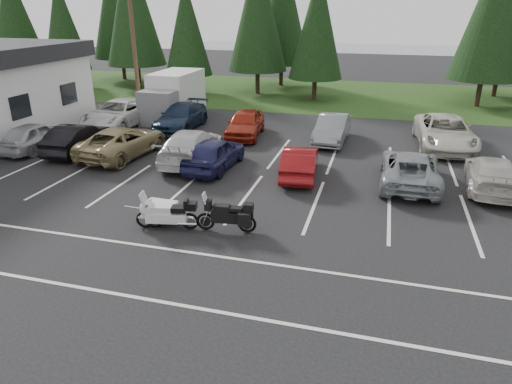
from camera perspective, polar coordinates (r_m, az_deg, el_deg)
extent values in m
plane|color=black|center=(16.99, -3.93, -1.82)|extent=(120.00, 120.00, 0.00)
cube|color=#213611|center=(39.56, 7.79, 12.05)|extent=(80.00, 16.00, 0.01)
cube|color=slate|center=(69.95, 14.96, 15.94)|extent=(70.00, 50.00, 0.02)
cylinder|color=#473321|center=(30.75, -14.98, 17.08)|extent=(0.26, 0.26, 9.00)
cube|color=silver|center=(18.73, -1.93, 0.60)|extent=(32.00, 16.00, 0.01)
cylinder|color=#332316|center=(50.14, -27.02, 13.49)|extent=(0.36, 0.36, 2.50)
cone|color=black|center=(49.82, -28.07, 19.12)|extent=(4.58, 4.58, 8.84)
cylinder|color=#332316|center=(45.36, -22.24, 13.33)|extent=(0.36, 0.36, 2.16)
cone|color=black|center=(45.01, -23.08, 18.73)|extent=(3.96, 3.96, 7.65)
cylinder|color=#332316|center=(43.36, -14.47, 14.32)|extent=(0.36, 0.36, 2.78)
cone|color=black|center=(43.01, -15.23, 21.66)|extent=(5.10, 5.10, 9.86)
cylinder|color=#332316|center=(39.72, -8.30, 13.60)|extent=(0.36, 0.36, 2.11)
cone|color=black|center=(39.32, -8.66, 19.69)|extent=(3.87, 3.87, 7.48)
cylinder|color=#332316|center=(39.27, 0.19, 14.10)|extent=(0.36, 0.36, 2.62)
cone|color=black|center=(38.87, 0.20, 21.76)|extent=(4.80, 4.80, 9.27)
cylinder|color=#332316|center=(37.03, 7.33, 13.14)|extent=(0.36, 0.36, 2.26)
cone|color=black|center=(36.59, 7.69, 20.13)|extent=(4.14, 4.14, 7.99)
cylinder|color=#332316|center=(37.73, 26.17, 11.60)|extent=(0.36, 0.36, 2.69)
cone|color=black|center=(37.31, 27.64, 19.67)|extent=(4.93, 4.93, 9.52)
cylinder|color=#332316|center=(48.96, -16.25, 15.05)|extent=(0.36, 0.36, 2.88)
cone|color=black|center=(48.66, -17.03, 21.77)|extent=(5.28, 5.28, 10.20)
cylinder|color=#332316|center=(43.46, 3.17, 14.93)|extent=(0.36, 0.36, 2.71)
cone|color=black|center=(43.10, 3.33, 22.10)|extent=(4.97, 4.97, 9.61)
cylinder|color=#332316|center=(42.66, 27.89, 12.52)|extent=(0.36, 0.36, 3.00)
imported|color=#B5B4B9|center=(26.14, -25.93, 6.33)|extent=(1.73, 4.24, 1.44)
imported|color=black|center=(24.79, -21.39, 6.28)|extent=(1.83, 4.50, 1.45)
imported|color=olive|center=(23.46, -16.35, 6.07)|extent=(2.83, 5.40, 1.45)
imported|color=silver|center=(21.95, -8.07, 5.76)|extent=(2.58, 5.38, 1.51)
imported|color=#1C1E47|center=(20.78, -5.24, 4.84)|extent=(1.93, 4.32, 1.44)
imported|color=maroon|center=(19.84, 5.51, 3.81)|extent=(1.81, 4.16, 1.33)
imported|color=gray|center=(19.88, 18.71, 2.82)|extent=(2.34, 5.02, 1.39)
imported|color=#B8B1A9|center=(20.60, 27.43, 2.04)|extent=(2.31, 4.78, 1.34)
imported|color=white|center=(29.55, -16.70, 9.41)|extent=(2.84, 5.80, 1.59)
imported|color=#17243A|center=(28.04, -9.36, 9.25)|extent=(2.16, 5.07, 1.46)
imported|color=maroon|center=(25.99, -1.36, 8.57)|extent=(2.21, 4.57, 1.50)
imported|color=slate|center=(25.27, 9.50, 7.79)|extent=(1.68, 4.42, 1.44)
imported|color=beige|center=(25.86, 22.54, 6.93)|extent=(3.02, 5.97, 1.62)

